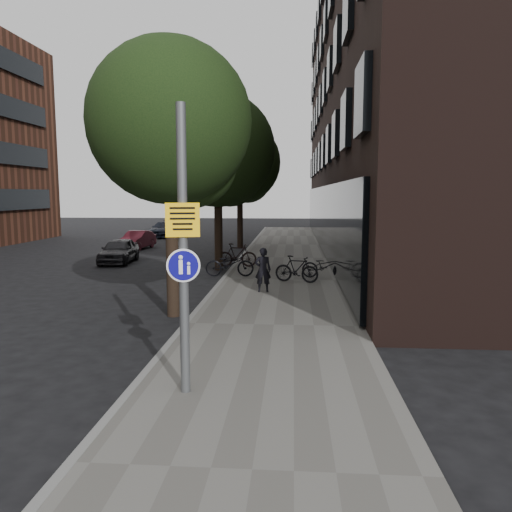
# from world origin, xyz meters

# --- Properties ---
(ground) EXTENTS (120.00, 120.00, 0.00)m
(ground) POSITION_xyz_m (0.00, 0.00, 0.00)
(ground) COLOR black
(ground) RESTS_ON ground
(sidewalk) EXTENTS (4.50, 60.00, 0.12)m
(sidewalk) POSITION_xyz_m (0.25, 10.00, 0.06)
(sidewalk) COLOR #605E59
(sidewalk) RESTS_ON ground
(curb_edge) EXTENTS (0.15, 60.00, 0.13)m
(curb_edge) POSITION_xyz_m (-2.00, 10.00, 0.07)
(curb_edge) COLOR slate
(curb_edge) RESTS_ON ground
(building_right_dark_brick) EXTENTS (12.00, 40.00, 18.00)m
(building_right_dark_brick) POSITION_xyz_m (8.50, 22.00, 9.00)
(building_right_dark_brick) COLOR black
(building_right_dark_brick) RESTS_ON ground
(street_tree_near) EXTENTS (4.40, 4.40, 7.50)m
(street_tree_near) POSITION_xyz_m (-2.53, 4.64, 5.11)
(street_tree_near) COLOR black
(street_tree_near) RESTS_ON ground
(street_tree_mid) EXTENTS (5.00, 5.00, 7.80)m
(street_tree_mid) POSITION_xyz_m (-2.53, 13.14, 5.11)
(street_tree_mid) COLOR black
(street_tree_mid) RESTS_ON ground
(street_tree_far) EXTENTS (5.00, 5.00, 7.80)m
(street_tree_far) POSITION_xyz_m (-2.53, 22.14, 5.11)
(street_tree_far) COLOR black
(street_tree_far) RESTS_ON ground
(signpost) EXTENTS (0.54, 0.16, 4.70)m
(signpost) POSITION_xyz_m (-1.05, -1.05, 2.49)
(signpost) COLOR #595B5E
(signpost) RESTS_ON sidewalk
(pedestrian) EXTENTS (0.56, 0.39, 1.49)m
(pedestrian) POSITION_xyz_m (-0.29, 7.54, 0.87)
(pedestrian) COLOR black
(pedestrian) RESTS_ON sidewalk
(parked_bike_facade_near) EXTENTS (1.89, 0.86, 0.96)m
(parked_bike_facade_near) POSITION_xyz_m (1.98, 10.45, 0.60)
(parked_bike_facade_near) COLOR black
(parked_bike_facade_near) RESTS_ON sidewalk
(parked_bike_facade_far) EXTENTS (1.72, 0.92, 1.00)m
(parked_bike_facade_far) POSITION_xyz_m (0.85, 9.45, 0.62)
(parked_bike_facade_far) COLOR black
(parked_bike_facade_far) RESTS_ON sidewalk
(parked_bike_curb_near) EXTENTS (1.97, 0.83, 1.01)m
(parked_bike_curb_near) POSITION_xyz_m (-1.80, 10.57, 0.62)
(parked_bike_curb_near) COLOR black
(parked_bike_curb_near) RESTS_ON sidewalk
(parked_bike_curb_far) EXTENTS (1.79, 0.56, 1.06)m
(parked_bike_curb_far) POSITION_xyz_m (-1.80, 13.20, 0.65)
(parked_bike_curb_far) COLOR black
(parked_bike_curb_far) RESTS_ON sidewalk
(parked_car_near) EXTENTS (1.72, 3.68, 1.22)m
(parked_car_near) POSITION_xyz_m (-7.85, 14.90, 0.61)
(parked_car_near) COLOR black
(parked_car_near) RESTS_ON ground
(parked_car_mid) EXTENTS (1.52, 3.51, 1.12)m
(parked_car_mid) POSITION_xyz_m (-8.86, 20.96, 0.56)
(parked_car_mid) COLOR maroon
(parked_car_mid) RESTS_ON ground
(parked_car_far) EXTENTS (1.97, 4.32, 1.23)m
(parked_car_far) POSITION_xyz_m (-9.42, 29.66, 0.61)
(parked_car_far) COLOR black
(parked_car_far) RESTS_ON ground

